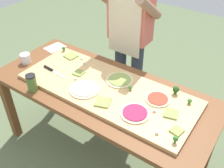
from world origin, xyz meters
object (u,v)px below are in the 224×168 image
(cheese_crumble_e, at_px, (155,111))
(broccoli_floret_front_left, at_px, (176,139))
(pizza_slice_far_left, at_px, (171,114))
(cheese_crumble_c, at_px, (157,133))
(pizza_whole_beet_magenta, at_px, (135,113))
(chefs_knife, at_px, (52,70))
(sauce_jar, at_px, (32,83))
(recipe_note, at_px, (55,47))
(pizza_slice_near_right, at_px, (79,73))
(pizza_whole_pesto_green, at_px, (120,80))
(pizza_slice_near_left, at_px, (71,56))
(prep_table, at_px, (102,97))
(broccoli_floret_center_right, at_px, (64,48))
(broccoli_floret_back_right, at_px, (176,90))
(pizza_whole_cheese_artichoke, at_px, (84,89))
(cheese_crumble_b, at_px, (76,79))
(cheese_crumble_d, at_px, (84,63))
(broccoli_floret_back_mid, at_px, (130,88))
(pizza_slice_center, at_px, (103,102))
(broccoli_floret_front_mid, at_px, (190,101))
(flour_cup, at_px, (26,59))
(cook_center, at_px, (130,30))
(pizza_slice_far_right, at_px, (177,131))
(pizza_whole_tomato_red, at_px, (158,99))
(cheese_crumble_a, at_px, (82,59))

(cheese_crumble_e, bearing_deg, broccoli_floret_front_left, -36.93)
(pizza_slice_far_left, height_order, cheese_crumble_c, cheese_crumble_c)
(pizza_whole_beet_magenta, bearing_deg, chefs_knife, 176.53)
(sauce_jar, xyz_separation_m, recipe_note, (-0.35, 0.60, -0.07))
(pizza_slice_near_right, bearing_deg, pizza_slice_far_left, -1.00)
(pizza_whole_pesto_green, relative_size, cheese_crumble_e, 12.10)
(pizza_slice_near_left, distance_m, sauce_jar, 0.54)
(prep_table, distance_m, broccoli_floret_front_left, 0.77)
(broccoli_floret_center_right, relative_size, broccoli_floret_back_right, 0.69)
(pizza_whole_cheese_artichoke, xyz_separation_m, recipe_note, (-0.71, 0.39, -0.03))
(pizza_whole_pesto_green, distance_m, cheese_crumble_b, 0.37)
(pizza_whole_cheese_artichoke, distance_m, cheese_crumble_d, 0.37)
(pizza_whole_cheese_artichoke, distance_m, pizza_slice_far_left, 0.69)
(pizza_slice_far_left, height_order, broccoli_floret_back_mid, broccoli_floret_back_mid)
(chefs_knife, bearing_deg, pizza_slice_near_left, 93.58)
(pizza_whole_cheese_artichoke, distance_m, cheese_crumble_e, 0.58)
(pizza_slice_center, bearing_deg, broccoli_floret_front_left, -4.44)
(broccoli_floret_back_mid, distance_m, recipe_note, 1.03)
(pizza_slice_near_left, bearing_deg, cheese_crumble_b, -42.64)
(broccoli_floret_front_mid, bearing_deg, sauce_jar, -154.38)
(pizza_slice_near_right, height_order, pizza_slice_center, same)
(chefs_knife, height_order, pizza_slice_near_left, chefs_knife)
(cheese_crumble_d, relative_size, flour_cup, 0.21)
(broccoli_floret_center_right, bearing_deg, broccoli_floret_front_left, -18.21)
(cook_center, bearing_deg, broccoli_floret_front_mid, -29.53)
(cook_center, bearing_deg, sauce_jar, -106.60)
(pizza_whole_cheese_artichoke, distance_m, pizza_slice_center, 0.21)
(pizza_slice_near_left, bearing_deg, cook_center, 51.79)
(chefs_knife, xyz_separation_m, pizza_slice_center, (0.62, -0.09, -0.00))
(pizza_slice_far_right, bearing_deg, cheese_crumble_c, -136.51)
(pizza_slice_near_right, distance_m, cheese_crumble_d, 0.15)
(pizza_whole_beet_magenta, distance_m, broccoli_floret_front_left, 0.35)
(cook_center, bearing_deg, prep_table, -77.19)
(chefs_knife, xyz_separation_m, pizza_whole_cheese_artichoke, (0.41, -0.05, 0.00))
(pizza_whole_tomato_red, height_order, cheese_crumble_e, cheese_crumble_e)
(pizza_slice_near_right, xyz_separation_m, cook_center, (0.12, 0.63, 0.18))
(pizza_slice_near_left, bearing_deg, pizza_slice_far_right, -14.68)
(pizza_whole_pesto_green, distance_m, cheese_crumble_d, 0.40)
(broccoli_floret_front_mid, distance_m, cheese_crumble_a, 1.05)
(pizza_whole_pesto_green, bearing_deg, cheese_crumble_e, -22.82)
(broccoli_floret_front_mid, bearing_deg, broccoli_floret_back_mid, -165.82)
(pizza_whole_beet_magenta, relative_size, broccoli_floret_front_left, 4.19)
(pizza_whole_tomato_red, bearing_deg, broccoli_floret_center_right, 172.69)
(broccoli_floret_front_left, distance_m, flour_cup, 1.54)
(pizza_whole_tomato_red, relative_size, broccoli_floret_back_mid, 4.73)
(chefs_knife, relative_size, cheese_crumble_b, 16.79)
(chefs_knife, distance_m, sauce_jar, 0.26)
(cheese_crumble_b, bearing_deg, sauce_jar, -127.15)
(pizza_slice_near_right, bearing_deg, broccoli_floret_back_right, 15.21)
(chefs_knife, bearing_deg, broccoli_floret_front_mid, 13.29)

